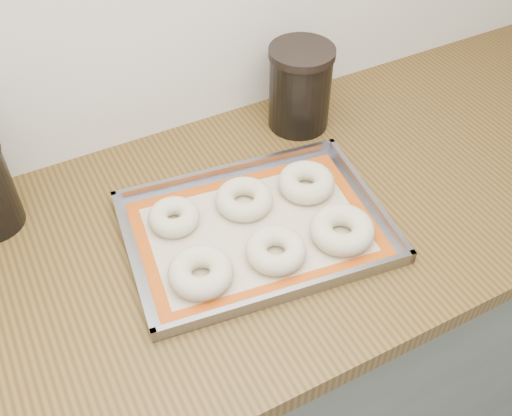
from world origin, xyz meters
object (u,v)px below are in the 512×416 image
bagel_front_right (342,230)px  bagel_back_right (306,182)px  baking_tray (256,229)px  bagel_back_left (174,217)px  bagel_back_mid (244,199)px  canister_right (300,88)px  bagel_front_mid (276,250)px  bagel_front_left (201,272)px

bagel_front_right → bagel_back_right: 0.14m
baking_tray → bagel_back_left: 0.15m
bagel_back_left → bagel_back_mid: size_ratio=0.87×
bagel_front_right → canister_right: bearing=72.3°
bagel_front_right → bagel_back_left: bearing=145.9°
bagel_back_right → bagel_front_mid: bearing=-137.6°
baking_tray → bagel_front_left: (-0.13, -0.06, 0.02)m
baking_tray → canister_right: bearing=46.5°
bagel_front_mid → canister_right: (0.23, 0.32, 0.07)m
baking_tray → bagel_front_left: size_ratio=4.55×
baking_tray → bagel_back_left: bagel_back_left is taller
bagel_front_right → bagel_back_right: bearing=86.6°
canister_right → bagel_front_left: bearing=-140.4°
bagel_front_right → bagel_back_right: bagel_front_right is taller
bagel_front_left → bagel_back_mid: size_ratio=1.02×
bagel_back_left → bagel_back_right: bagel_back_right is taller
bagel_front_mid → bagel_front_right: size_ratio=0.92×
bagel_front_right → canister_right: canister_right is taller
baking_tray → bagel_front_mid: bearing=-90.1°
bagel_front_left → bagel_back_right: 0.29m
bagel_front_left → canister_right: canister_right is taller
bagel_front_left → bagel_front_right: 0.26m
baking_tray → bagel_back_left: size_ratio=5.34×
bagel_back_left → bagel_front_mid: bearing=-51.4°
bagel_front_mid → bagel_back_mid: 0.14m
bagel_front_right → bagel_back_left: (-0.25, 0.17, -0.00)m
bagel_front_left → bagel_back_left: 0.14m
bagel_front_left → bagel_back_mid: bagel_front_left is taller
baking_tray → bagel_back_left: (-0.12, 0.08, 0.02)m
bagel_front_right → bagel_back_mid: bearing=127.7°
baking_tray → bagel_front_mid: 0.08m
bagel_back_mid → bagel_back_right: 0.13m
baking_tray → bagel_back_right: bagel_back_right is taller
bagel_front_right → baking_tray: bearing=145.2°
bagel_front_mid → bagel_back_right: (0.13, 0.12, 0.00)m
bagel_front_mid → bagel_back_right: bearing=42.4°
bagel_front_right → bagel_back_left: 0.30m
bagel_front_left → bagel_front_mid: bearing=-6.3°
bagel_front_mid → canister_right: canister_right is taller
bagel_front_left → canister_right: 0.48m
bagel_front_mid → canister_right: 0.40m
bagel_back_right → canister_right: 0.23m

